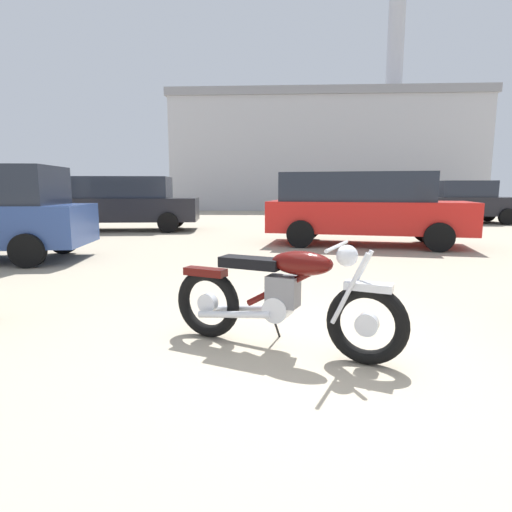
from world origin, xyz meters
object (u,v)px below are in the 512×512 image
Objects in this scene: vintage_motorcycle at (282,298)px; dark_sedan_left at (122,202)px; white_estate_far at (363,206)px; blue_hatchback_right at (463,202)px.

dark_sedan_left is (-5.48, 10.03, 0.49)m from vintage_motorcycle.
vintage_motorcycle is 0.41× the size of white_estate_far.
blue_hatchback_right is 13.08m from dark_sedan_left.
dark_sedan_left is at bearing 19.59° from blue_hatchback_right.
blue_hatchback_right is (5.13, 7.20, -0.10)m from white_estate_far.
vintage_motorcycle is 11.44m from dark_sedan_left.
vintage_motorcycle is 15.81m from blue_hatchback_right.
white_estate_far is at bearing 55.46° from blue_hatchback_right.
white_estate_far and dark_sedan_left have the same top height.
blue_hatchback_right reaches higher than vintage_motorcycle.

